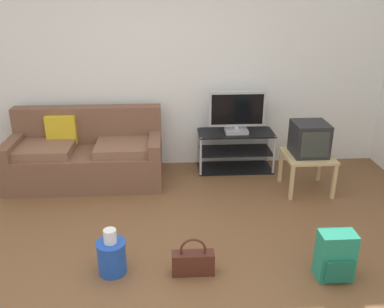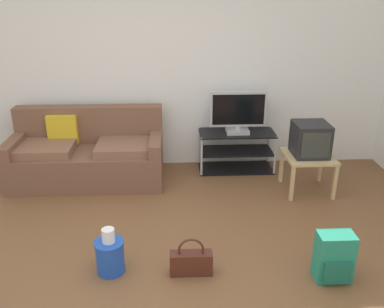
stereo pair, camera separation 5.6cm
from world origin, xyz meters
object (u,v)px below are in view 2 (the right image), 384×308
tv_stand (236,151)px  crt_tv (310,139)px  cleaning_bucket (110,254)px  backpack (334,257)px  handbag (191,262)px  couch (88,155)px  flat_tv (238,113)px  side_table (308,161)px

tv_stand → crt_tv: bearing=-40.9°
cleaning_bucket → backpack: bearing=-5.5°
handbag → cleaning_bucket: 0.68m
tv_stand → backpack: tv_stand is taller
couch → handbag: couch is taller
flat_tv → crt_tv: size_ratio=1.79×
crt_tv → couch: bearing=170.9°
tv_stand → backpack: (0.47, -2.26, -0.05)m
backpack → tv_stand: bearing=91.9°
flat_tv → backpack: bearing=-78.1°
side_table → backpack: side_table is taller
couch → cleaning_bucket: size_ratio=4.43×
backpack → couch: bearing=129.2°
flat_tv → side_table: bearing=-40.6°
crt_tv → cleaning_bucket: (-2.11, -1.44, -0.47)m
crt_tv → handbag: size_ratio=1.12×
tv_stand → flat_tv: 0.52m
flat_tv → handbag: 2.32m
flat_tv → backpack: (0.47, -2.24, -0.57)m
flat_tv → handbag: bearing=-108.0°
couch → backpack: (2.35, -2.03, -0.12)m
flat_tv → backpack: flat_tv is taller
flat_tv → cleaning_bucket: flat_tv is taller
backpack → flat_tv: bearing=92.0°
crt_tv → handbag: 2.13m
couch → cleaning_bucket: 1.93m
flat_tv → side_table: size_ratio=1.30×
couch → backpack: 3.11m
crt_tv → cleaning_bucket: crt_tv is taller
cleaning_bucket → handbag: bearing=-5.0°
tv_stand → handbag: size_ratio=2.72×
couch → flat_tv: 1.94m
side_table → crt_tv: bearing=90.0°
side_table → cleaning_bucket: size_ratio=1.33×
tv_stand → cleaning_bucket: bearing=-123.2°
couch → handbag: 2.27m
couch → tv_stand: couch is taller
couch → crt_tv: 2.67m
tv_stand → handbag: bearing=-107.8°
crt_tv → backpack: size_ratio=0.95×
cleaning_bucket → side_table: bearing=34.1°
backpack → handbag: bearing=164.3°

